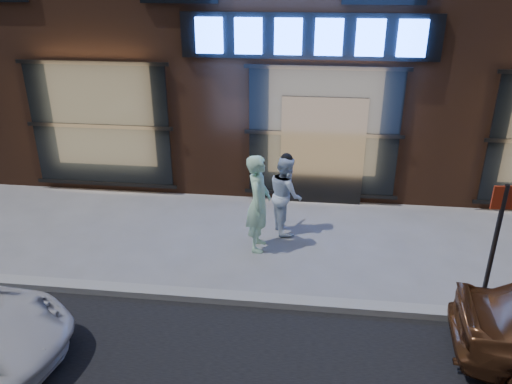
{
  "coord_description": "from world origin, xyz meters",
  "views": [
    {
      "loc": [
        -0.2,
        -6.43,
        4.78
      ],
      "look_at": [
        -1.17,
        1.6,
        1.2
      ],
      "focal_mm": 35.0,
      "sensor_mm": 36.0,
      "label": 1
    }
  ],
  "objects": [
    {
      "name": "man_cap",
      "position": [
        -0.69,
        2.48,
        0.79
      ],
      "size": [
        0.82,
        0.92,
        1.57
      ],
      "primitive_type": "imported",
      "rotation": [
        0.0,
        0.0,
        1.91
      ],
      "color": "white",
      "rests_on": "ground"
    },
    {
      "name": "curb",
      "position": [
        0.0,
        0.0,
        0.06
      ],
      "size": [
        60.0,
        0.25,
        0.12
      ],
      "primitive_type": "cube",
      "color": "gray",
      "rests_on": "ground"
    },
    {
      "name": "ground",
      "position": [
        0.0,
        0.0,
        0.0
      ],
      "size": [
        90.0,
        90.0,
        0.0
      ],
      "primitive_type": "plane",
      "color": "slate",
      "rests_on": "ground"
    },
    {
      "name": "sign_post",
      "position": [
        2.42,
        0.1,
        1.3
      ],
      "size": [
        0.34,
        0.07,
        2.16
      ],
      "rotation": [
        0.0,
        0.0,
        0.12
      ],
      "color": "#262628",
      "rests_on": "ground"
    },
    {
      "name": "man_bowtie",
      "position": [
        -1.14,
        1.72,
        0.92
      ],
      "size": [
        0.44,
        0.67,
        1.85
      ],
      "primitive_type": "imported",
      "rotation": [
        0.0,
        0.0,
        1.57
      ],
      "color": "#B9F3C7",
      "rests_on": "ground"
    }
  ]
}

